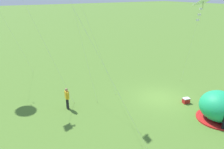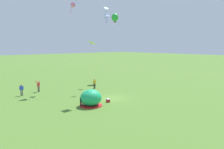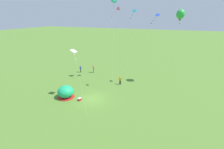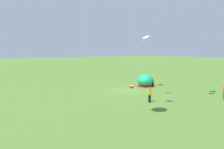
{
  "view_description": "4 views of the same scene",
  "coord_description": "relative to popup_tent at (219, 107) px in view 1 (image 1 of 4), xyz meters",
  "views": [
    {
      "loc": [
        -11.87,
        12.26,
        8.41
      ],
      "look_at": [
        2.78,
        3.02,
        1.83
      ],
      "focal_mm": 35.0,
      "sensor_mm": 36.0,
      "label": 1
    },
    {
      "loc": [
        -20.55,
        -22.53,
        7.59
      ],
      "look_at": [
        0.04,
        0.11,
        3.43
      ],
      "focal_mm": 35.0,
      "sensor_mm": 36.0,
      "label": 2
    },
    {
      "loc": [
        11.12,
        -19.26,
        13.06
      ],
      "look_at": [
        1.74,
        4.45,
        3.1
      ],
      "focal_mm": 24.0,
      "sensor_mm": 36.0,
      "label": 3
    },
    {
      "loc": [
        19.67,
        25.04,
        5.95
      ],
      "look_at": [
        3.06,
        0.59,
        2.63
      ],
      "focal_mm": 35.0,
      "sensor_mm": 36.0,
      "label": 4
    }
  ],
  "objects": [
    {
      "name": "ground_plane",
      "position": [
        4.61,
        1.07,
        -1.0
      ],
      "size": [
        300.0,
        300.0,
        0.0
      ],
      "primitive_type": "plane",
      "color": "#517A2D"
    },
    {
      "name": "person_near_tent",
      "position": [
        7.02,
        8.33,
        -0.03
      ],
      "size": [
        0.59,
        0.26,
        1.72
      ],
      "color": "black",
      "rests_on": "ground"
    },
    {
      "name": "popup_tent",
      "position": [
        0.0,
        0.0,
        0.0
      ],
      "size": [
        2.81,
        2.81,
        2.1
      ],
      "color": "#1EAD6B",
      "rests_on": "ground"
    },
    {
      "name": "kite_white",
      "position": [
        1.55,
        1.31,
        6.61
      ],
      "size": [
        5.31,
        5.4,
        8.29
      ],
      "color": "silver",
      "rests_on": "ground"
    },
    {
      "name": "cooler_box",
      "position": [
        2.8,
        -0.07,
        -0.78
      ],
      "size": [
        0.47,
        0.6,
        0.44
      ],
      "color": "red",
      "rests_on": "ground"
    }
  ]
}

